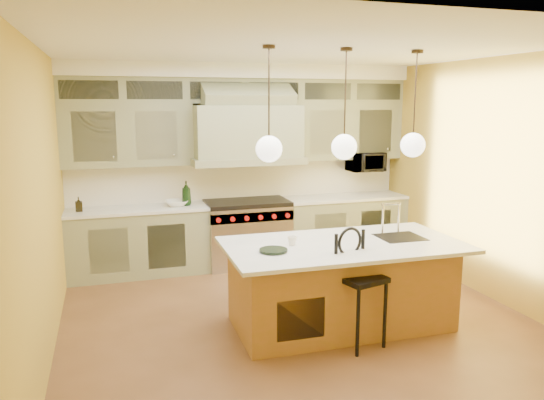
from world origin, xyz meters
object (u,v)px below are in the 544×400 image
object	(u,v)px
range	(247,232)
microwave	(366,162)
counter_stool	(358,280)
kitchen_island	(341,283)

from	to	relation	value
range	microwave	xyz separation A→B (m)	(1.95, 0.11, 0.96)
range	counter_stool	bearing A→B (deg)	-82.80
range	counter_stool	xyz separation A→B (m)	(0.36, -2.87, 0.18)
microwave	counter_stool	bearing A→B (deg)	-118.05
range	kitchen_island	world-z (taller)	kitchen_island
counter_stool	range	bearing A→B (deg)	82.45
counter_stool	microwave	world-z (taller)	microwave
counter_stool	microwave	bearing A→B (deg)	47.20
range	kitchen_island	xyz separation A→B (m)	(0.41, -2.40, -0.01)
range	counter_stool	world-z (taller)	counter_stool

